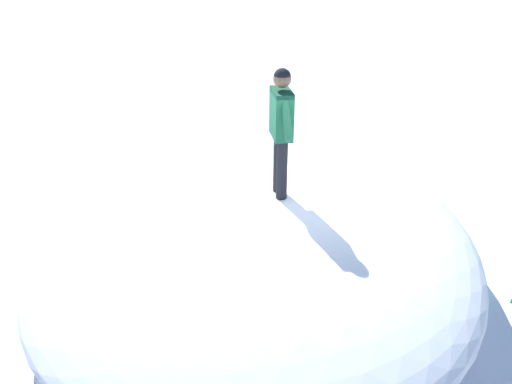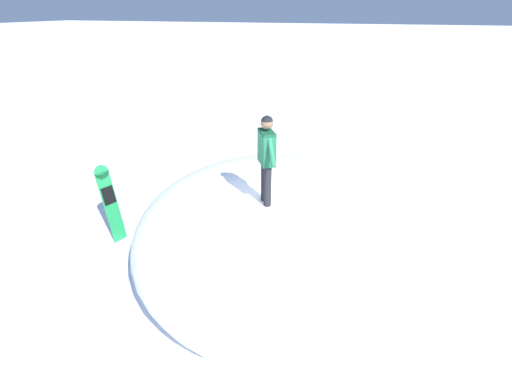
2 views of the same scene
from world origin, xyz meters
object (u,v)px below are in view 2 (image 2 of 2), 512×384
object	(u,v)px
snowboarder_standing	(267,154)
snowboard_primary_upright	(110,203)
backpack_near	(349,180)
backpack_far	(222,176)

from	to	relation	value
snowboarder_standing	snowboard_primary_upright	bearing A→B (deg)	-80.88
snowboarder_standing	backpack_near	size ratio (longest dim) A/B	3.04
snowboarder_standing	backpack_near	distance (m)	4.21
snowboarder_standing	backpack_far	distance (m)	3.95
snowboard_primary_upright	backpack_near	xyz separation A→B (m)	(-4.01, 4.52, -0.64)
snowboarder_standing	backpack_far	world-z (taller)	snowboarder_standing
backpack_near	backpack_far	xyz separation A→B (m)	(0.80, -3.45, -0.05)
snowboarder_standing	snowboard_primary_upright	world-z (taller)	snowboarder_standing
snowboarder_standing	backpack_near	bearing A→B (deg)	158.90
snowboarder_standing	backpack_far	size ratio (longest dim) A/B	2.90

